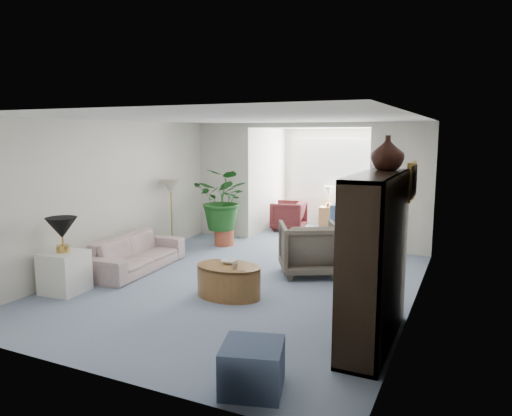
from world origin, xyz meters
The scene contains 26 objects.
floor centered at (0.00, 0.00, 0.00)m, with size 6.00×6.00×0.00m, color #8290AC.
sunroom_floor centered at (0.00, 4.10, 0.00)m, with size 2.60×2.60×0.00m, color #8290AC.
back_pier_left centered at (-1.90, 3.00, 1.25)m, with size 1.20×0.12×2.50m, color beige.
back_pier_right centered at (1.90, 3.00, 1.25)m, with size 1.20×0.12×2.50m, color beige.
back_header centered at (0.00, 3.00, 2.45)m, with size 2.60×0.12×0.10m, color beige.
window_pane centered at (0.00, 5.18, 1.40)m, with size 2.20×0.02×1.50m, color white.
window_blinds centered at (0.00, 5.15, 1.40)m, with size 2.20×0.02×1.50m, color white.
framed_picture centered at (2.46, -0.10, 1.70)m, with size 0.04×0.50×0.40m, color #C3B29C.
sofa centered at (-1.94, -0.01, 0.28)m, with size 1.94×0.76×0.57m, color beige.
end_table centered at (-2.14, -1.36, 0.30)m, with size 0.55×0.55×0.60m, color white.
table_lamp centered at (-2.14, -1.36, 0.95)m, with size 0.44×0.44×0.30m, color black.
floor_lamp centered at (-2.28, 1.51, 1.25)m, with size 0.36×0.36×0.28m, color beige.
coffee_table centered at (0.10, -0.52, 0.23)m, with size 0.95×0.95×0.45m, color #945F35.
coffee_bowl centered at (0.05, -0.42, 0.47)m, with size 0.20×0.20×0.05m, color silver.
coffee_cup centered at (0.25, -0.62, 0.49)m, with size 0.09×0.09×0.09m, color #B6B4A0.
wingback_chair centered at (0.77, 1.00, 0.43)m, with size 0.91×0.94×0.86m, color #686252.
side_table_dark centered at (1.47, 1.30, 0.32)m, with size 0.54×0.43×0.64m, color black.
entertainment_cabinet centered at (2.23, -1.15, 0.93)m, with size 0.45×1.68×1.86m, color black.
cabinet_urn centered at (2.23, -0.65, 2.06)m, with size 0.38×0.38×0.39m, color black.
ottoman centered at (1.46, -2.61, 0.21)m, with size 0.54×0.54×0.43m, color #49577F.
plant_pot centered at (-1.47, 2.21, 0.16)m, with size 0.40×0.40×0.32m, color #AE4C32.
house_plant centered at (-1.47, 2.21, 0.95)m, with size 1.14×0.99×1.26m, color #1E551D.
sunroom_chair_blue centered at (0.68, 4.21, 0.38)m, with size 0.81×0.83×0.76m, color #49577F.
sunroom_chair_maroon centered at (-0.82, 4.21, 0.35)m, with size 0.74×0.76×0.69m, color maroon.
sunroom_table centered at (-0.07, 4.96, 0.25)m, with size 0.41×0.32×0.50m, color #945F35.
shelf_clutter centered at (2.18, -1.00, 1.09)m, with size 0.30×0.97×1.06m.
Camera 1 is at (3.16, -6.19, 2.28)m, focal length 33.26 mm.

